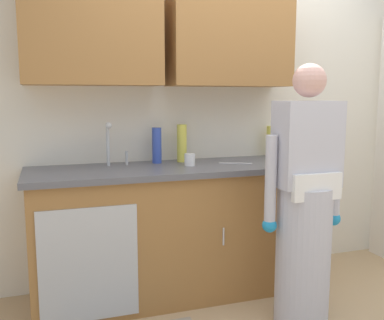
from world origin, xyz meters
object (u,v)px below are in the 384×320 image
Objects in this scene: bottle_dish_liquid at (157,145)px; bottle_water_short at (182,143)px; cup_by_sink at (190,160)px; sink at (117,171)px; person_at_sink at (304,216)px; bottle_water_tall at (271,142)px; knife_on_counter at (235,163)px.

bottle_water_short is at bearing -0.10° from bottle_dish_liquid.
bottle_water_short is 0.22m from cup_by_sink.
sink is 1.26m from person_at_sink.
bottle_water_tall is 0.95× the size of bottle_dish_liquid.
cup_by_sink is at bearing 26.91° from knife_on_counter.
bottle_water_short is 3.28× the size of cup_by_sink.
bottle_water_short is 1.16× the size of knife_on_counter.
bottle_dish_liquid is 0.59m from knife_on_counter.
person_at_sink is 1.06m from bottle_water_short.
cup_by_sink is (-0.54, 0.63, 0.29)m from person_at_sink.
bottle_water_short is at bearing -1.96° from knife_on_counter.
sink is 1.30m from bottle_water_tall.
bottle_water_tall is at bearing -120.73° from knife_on_counter.
bottle_water_short is 0.43m from knife_on_counter.
cup_by_sink is at bearing 130.49° from person_at_sink.
cup_by_sink is (0.19, -0.20, -0.09)m from bottle_dish_liquid.
sink is at bearing 147.96° from person_at_sink.
bottle_dish_liquid is at bearing 134.27° from cup_by_sink.
person_at_sink is 19.01× the size of cup_by_sink.
sink is at bearing -161.54° from bottle_water_short.
person_at_sink reaches higher than knife_on_counter.
sink reaches higher than cup_by_sink.
bottle_water_tall is at bearing 2.33° from bottle_water_short.
bottle_dish_liquid is 3.06× the size of cup_by_sink.
person_at_sink is 0.88m from cup_by_sink.
bottle_dish_liquid is at bearing 28.17° from sink.
knife_on_counter is at bearing -21.39° from bottle_dish_liquid.
cup_by_sink is at bearing -163.55° from bottle_water_tall.
bottle_dish_liquid reaches higher than cup_by_sink.
bottle_water_short reaches higher than bottle_water_tall.
sink is 5.87× the size of cup_by_sink.
bottle_water_short is at bearing 123.06° from person_at_sink.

